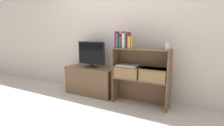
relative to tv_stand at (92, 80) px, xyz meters
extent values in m
plane|color=#BCB2A3|center=(0.48, -0.21, -0.25)|extent=(16.00, 16.00, 0.00)
cube|color=beige|center=(0.48, 0.24, 0.95)|extent=(10.00, 0.05, 2.40)
cube|color=brown|center=(0.00, 0.00, -0.01)|extent=(0.95, 0.42, 0.49)
cube|color=brown|center=(0.00, 0.00, 0.24)|extent=(0.97, 0.44, 0.02)
cube|color=black|center=(0.00, 0.00, 0.26)|extent=(0.22, 0.14, 0.01)
cylinder|color=black|center=(0.00, 0.00, 0.29)|extent=(0.04, 0.04, 0.04)
cube|color=black|center=(0.00, 0.00, 0.52)|extent=(0.56, 0.03, 0.42)
cube|color=black|center=(0.00, -0.02, 0.52)|extent=(0.51, 0.00, 0.37)
cube|color=brown|center=(0.55, -0.07, -0.04)|extent=(0.02, 0.28, 0.42)
cube|color=brown|center=(1.42, -0.07, -0.04)|extent=(0.02, 0.28, 0.42)
cube|color=brown|center=(0.99, 0.06, -0.04)|extent=(0.84, 0.02, 0.42)
cube|color=brown|center=(0.99, -0.07, 0.16)|extent=(0.84, 0.28, 0.02)
cube|color=brown|center=(0.55, -0.07, 0.40)|extent=(0.02, 0.28, 0.47)
cube|color=brown|center=(1.42, -0.07, 0.40)|extent=(0.02, 0.28, 0.47)
cube|color=brown|center=(0.99, 0.06, 0.40)|extent=(0.84, 0.02, 0.47)
cube|color=brown|center=(0.99, -0.07, 0.63)|extent=(0.84, 0.28, 0.02)
cube|color=#6B2D66|center=(0.59, -0.11, 0.77)|extent=(0.02, 0.14, 0.26)
cube|color=olive|center=(0.61, -0.11, 0.75)|extent=(0.02, 0.12, 0.22)
cube|color=navy|center=(0.64, -0.11, 0.75)|extent=(0.02, 0.15, 0.21)
cube|color=#286638|center=(0.67, -0.11, 0.73)|extent=(0.02, 0.14, 0.18)
cube|color=#B22328|center=(0.70, -0.11, 0.77)|extent=(0.02, 0.12, 0.26)
cube|color=silver|center=(0.73, -0.11, 0.75)|extent=(0.04, 0.13, 0.23)
cube|color=#1E7075|center=(0.76, -0.11, 0.76)|extent=(0.02, 0.16, 0.25)
cube|color=maroon|center=(0.79, -0.11, 0.76)|extent=(0.03, 0.13, 0.24)
cube|color=gold|center=(0.83, -0.11, 0.73)|extent=(0.04, 0.16, 0.18)
cube|color=tan|center=(0.86, -0.11, 0.73)|extent=(0.02, 0.13, 0.19)
cube|color=white|center=(1.37, -0.07, 0.68)|extent=(0.05, 0.04, 0.09)
cylinder|color=silver|center=(1.37, -0.07, 0.74)|extent=(0.01, 0.01, 0.03)
cube|color=#937047|center=(0.77, -0.09, 0.26)|extent=(0.39, 0.24, 0.18)
cube|color=brown|center=(0.77, -0.09, 0.34)|extent=(0.40, 0.25, 0.02)
cube|color=#937047|center=(1.20, -0.09, 0.26)|extent=(0.39, 0.24, 0.18)
cube|color=brown|center=(1.20, -0.09, 0.34)|extent=(0.40, 0.25, 0.02)
cube|color=#BCBCC1|center=(0.77, -0.09, 0.36)|extent=(0.34, 0.23, 0.02)
cylinder|color=#99999E|center=(0.77, -0.09, 0.37)|extent=(0.02, 0.02, 0.00)
camera|label=1|loc=(1.89, -2.60, 0.84)|focal=28.00mm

